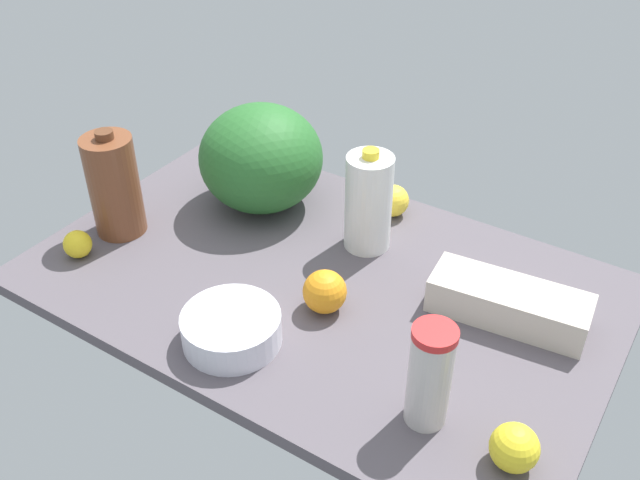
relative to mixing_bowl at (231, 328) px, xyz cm
name	(u,v)px	position (x,y,z in cm)	size (l,w,h in cm)	color
countertop	(320,284)	(3.83, 24.60, -4.60)	(120.00, 76.00, 3.00)	#534D54
mixing_bowl	(231,328)	(0.00, 0.00, 0.00)	(18.79, 18.79, 6.19)	silver
tumbler_cup	(430,376)	(38.63, 3.05, 6.84)	(7.38, 7.38, 19.79)	beige
milk_jug	(368,202)	(5.97, 40.54, 8.08)	(10.23, 10.23, 23.91)	white
chocolate_milk_jug	(114,185)	(-44.28, 15.13, 8.72)	(11.28, 11.28, 25.19)	brown
egg_carton	(509,303)	(41.09, 34.18, 0.61)	(30.40, 10.98, 7.42)	beige
watermelon	(261,158)	(-23.49, 41.61, 9.43)	(28.96, 28.96, 25.05)	#276529
orange_far_back	(325,292)	(9.75, 17.11, 1.29)	(8.77, 8.77, 8.77)	orange
lemon_beside_bowl	(78,244)	(-44.77, 2.86, -0.03)	(6.14, 6.14, 6.14)	yellow
lemon_near_front	(514,448)	(54.15, 1.93, 0.83)	(7.84, 7.84, 7.84)	yellow
lemon_loose	(393,201)	(5.07, 54.32, 0.70)	(7.59, 7.59, 7.59)	yellow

